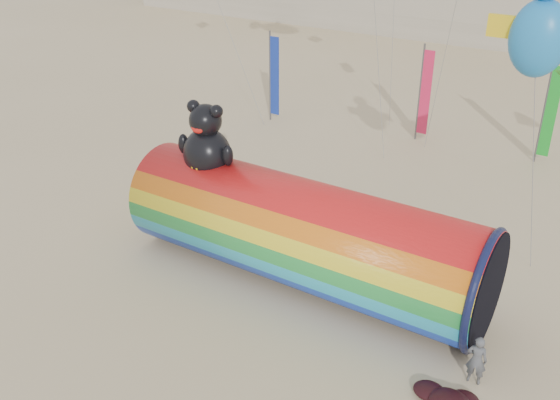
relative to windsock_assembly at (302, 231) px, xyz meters
The scene contains 4 objects.
ground 2.82m from the windsock_assembly, 159.07° to the right, with size 160.00×160.00×0.00m, color #CCB58C.
windsock_assembly is the anchor object (origin of this frame).
kite_handler 7.02m from the windsock_assembly, 14.94° to the right, with size 0.57×0.37×1.55m, color #525459.
festival_banners 14.69m from the windsock_assembly, 98.80° to the left, with size 15.25×2.09×5.20m.
Camera 1 is at (11.23, -15.16, 12.48)m, focal length 40.00 mm.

